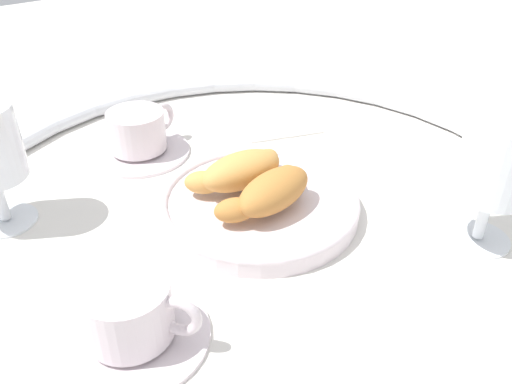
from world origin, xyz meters
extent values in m
plane|color=silver|center=(0.00, 0.00, 0.00)|extent=(2.20, 2.20, 0.00)
torus|color=silver|center=(0.00, 0.00, 0.01)|extent=(0.73, 0.73, 0.02)
cylinder|color=silver|center=(0.00, -0.01, 0.01)|extent=(0.23, 0.23, 0.02)
torus|color=silver|center=(0.00, -0.01, 0.02)|extent=(0.23, 0.23, 0.01)
ellipsoid|color=#BC7A38|center=(0.00, -0.03, 0.04)|extent=(0.11, 0.07, 0.04)
ellipsoid|color=#BC7A38|center=(0.03, -0.01, 0.04)|extent=(0.05, 0.05, 0.03)
ellipsoid|color=#BC7A38|center=(-0.05, -0.03, 0.04)|extent=(0.05, 0.04, 0.03)
ellipsoid|color=#D6994C|center=(-0.01, 0.02, 0.04)|extent=(0.10, 0.05, 0.04)
ellipsoid|color=#D6994C|center=(0.04, 0.03, 0.04)|extent=(0.05, 0.05, 0.03)
ellipsoid|color=#D6994C|center=(-0.05, 0.04, 0.04)|extent=(0.05, 0.05, 0.03)
cylinder|color=silver|center=(-0.06, 0.20, 0.00)|extent=(0.14, 0.14, 0.01)
cylinder|color=silver|center=(-0.06, 0.20, 0.03)|extent=(0.08, 0.08, 0.05)
cylinder|color=brown|center=(-0.06, 0.20, 0.06)|extent=(0.07, 0.07, 0.01)
torus|color=silver|center=(-0.01, 0.21, 0.04)|extent=(0.04, 0.02, 0.04)
cylinder|color=silver|center=(-0.20, -0.10, 0.00)|extent=(0.14, 0.14, 0.01)
cylinder|color=silver|center=(-0.20, -0.10, 0.03)|extent=(0.08, 0.08, 0.05)
cylinder|color=brown|center=(-0.20, -0.10, 0.06)|extent=(0.07, 0.07, 0.01)
torus|color=silver|center=(-0.17, -0.13, 0.04)|extent=(0.03, 0.04, 0.04)
cylinder|color=white|center=(0.17, -0.18, 0.00)|extent=(0.07, 0.07, 0.01)
cylinder|color=white|center=(0.17, -0.18, 0.03)|extent=(0.01, 0.01, 0.05)
cylinder|color=white|center=(0.17, -0.18, 0.10)|extent=(0.08, 0.08, 0.08)
cylinder|color=#E0CC4C|center=(0.17, -0.18, 0.09)|extent=(0.07, 0.07, 0.05)
cylinder|color=white|center=(-0.25, 0.14, 0.00)|extent=(0.07, 0.07, 0.01)
cylinder|color=white|center=(-0.25, 0.14, 0.03)|extent=(0.01, 0.01, 0.05)
cube|color=white|center=(-0.06, -0.24, 0.00)|extent=(0.05, 0.04, 0.01)
cube|color=silver|center=(0.15, 0.17, 0.00)|extent=(0.14, 0.14, 0.01)
camera|label=1|loc=(-0.29, -0.42, 0.36)|focal=38.15mm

